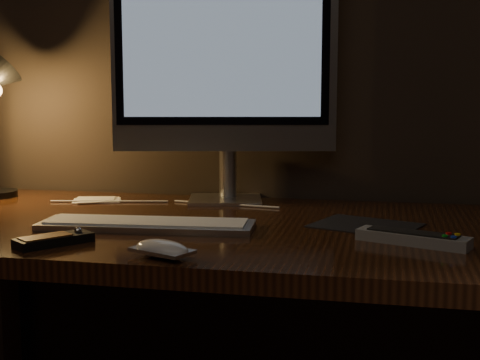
% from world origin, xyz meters
% --- Properties ---
extents(desk, '(1.60, 0.75, 0.75)m').
position_xyz_m(desk, '(0.00, 1.93, 0.62)').
color(desk, '#3A1C0D').
rests_on(desk, ground).
extents(monitor, '(0.57, 0.21, 0.61)m').
position_xyz_m(monitor, '(-0.10, 2.15, 1.11)').
color(monitor, silver).
rests_on(monitor, desk).
extents(keyboard, '(0.47, 0.17, 0.02)m').
position_xyz_m(keyboard, '(-0.18, 1.77, 0.76)').
color(keyboard, silver).
rests_on(keyboard, desk).
extents(mousepad, '(0.26, 0.23, 0.00)m').
position_xyz_m(mousepad, '(0.27, 1.89, 0.75)').
color(mousepad, black).
rests_on(mousepad, desk).
extents(mouse, '(0.13, 0.10, 0.02)m').
position_xyz_m(mouse, '(-0.07, 1.54, 0.76)').
color(mouse, white).
rests_on(mouse, desk).
extents(media_remote, '(0.13, 0.15, 0.03)m').
position_xyz_m(media_remote, '(-0.30, 1.59, 0.76)').
color(media_remote, black).
rests_on(media_remote, desk).
extents(tv_remote, '(0.22, 0.13, 0.03)m').
position_xyz_m(tv_remote, '(0.37, 1.74, 0.76)').
color(tv_remote, gray).
rests_on(tv_remote, desk).
extents(papers, '(0.14, 0.12, 0.01)m').
position_xyz_m(papers, '(-0.44, 2.08, 0.75)').
color(papers, white).
rests_on(papers, desk).
extents(cable, '(0.60, 0.01, 0.01)m').
position_xyz_m(cable, '(-0.24, 2.07, 0.75)').
color(cable, white).
rests_on(cable, desk).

